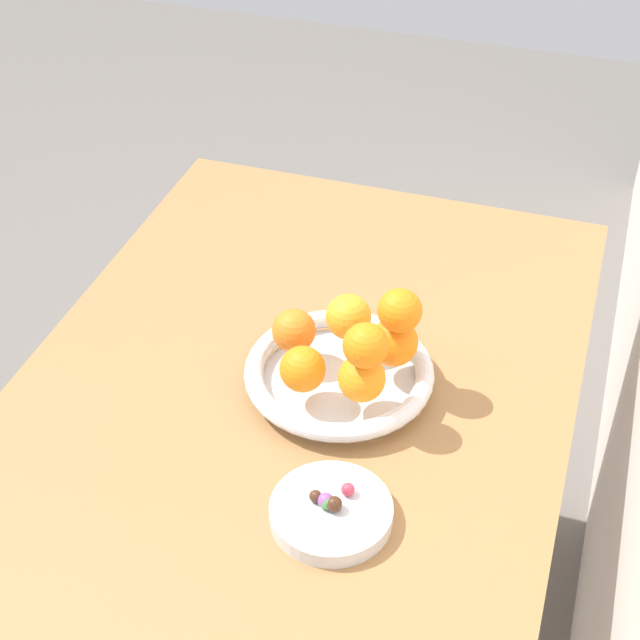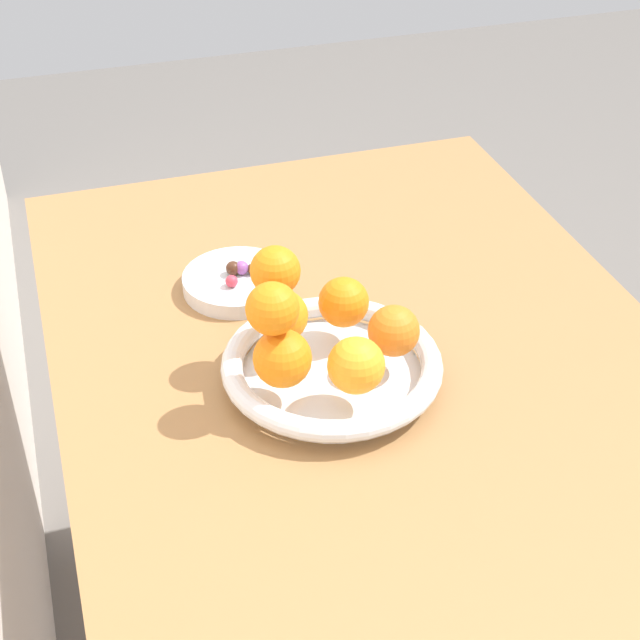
{
  "view_description": "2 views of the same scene",
  "coord_description": "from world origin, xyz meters",
  "px_view_note": "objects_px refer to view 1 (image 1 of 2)",
  "views": [
    {
      "loc": [
        0.94,
        0.34,
        1.66
      ],
      "look_at": [
        -0.03,
        0.03,
        0.85
      ],
      "focal_mm": 55.0,
      "sensor_mm": 36.0,
      "label": 1
    },
    {
      "loc": [
        -0.88,
        0.34,
        1.48
      ],
      "look_at": [
        -0.06,
        0.09,
        0.86
      ],
      "focal_mm": 55.0,
      "sensor_mm": 36.0,
      "label": 2
    }
  ],
  "objects_px": {
    "orange_2": "(349,317)",
    "candy_ball_3": "(348,489)",
    "orange_6": "(366,346)",
    "candy_dish": "(331,512)",
    "candy_ball_2": "(326,501)",
    "orange_0": "(362,378)",
    "orange_3": "(294,331)",
    "orange_5": "(400,311)",
    "fruit_bowl": "(339,375)",
    "orange_4": "(303,369)",
    "candy_ball_5": "(334,505)",
    "candy_ball_0": "(315,496)",
    "orange_1": "(394,342)",
    "dining_table": "(293,433)",
    "candy_ball_4": "(326,501)",
    "candy_ball_1": "(334,504)"
  },
  "relations": [
    {
      "from": "orange_1",
      "to": "candy_ball_2",
      "type": "relative_size",
      "value": 3.47
    },
    {
      "from": "fruit_bowl",
      "to": "orange_4",
      "type": "distance_m",
      "value": 0.08
    },
    {
      "from": "candy_dish",
      "to": "orange_3",
      "type": "distance_m",
      "value": 0.28
    },
    {
      "from": "orange_3",
      "to": "orange_6",
      "type": "xyz_separation_m",
      "value": [
        0.07,
        0.12,
        0.06
      ]
    },
    {
      "from": "candy_ball_1",
      "to": "candy_ball_5",
      "type": "distance_m",
      "value": 0.0
    },
    {
      "from": "candy_ball_4",
      "to": "candy_ball_5",
      "type": "relative_size",
      "value": 1.28
    },
    {
      "from": "fruit_bowl",
      "to": "orange_5",
      "type": "relative_size",
      "value": 4.41
    },
    {
      "from": "orange_6",
      "to": "fruit_bowl",
      "type": "bearing_deg",
      "value": -137.91
    },
    {
      "from": "orange_5",
      "to": "candy_ball_2",
      "type": "relative_size",
      "value": 3.09
    },
    {
      "from": "orange_0",
      "to": "candy_ball_3",
      "type": "relative_size",
      "value": 3.8
    },
    {
      "from": "candy_ball_5",
      "to": "candy_ball_0",
      "type": "bearing_deg",
      "value": -103.51
    },
    {
      "from": "orange_6",
      "to": "candy_ball_3",
      "type": "relative_size",
      "value": 3.56
    },
    {
      "from": "candy_dish",
      "to": "candy_ball_5",
      "type": "height_order",
      "value": "candy_ball_5"
    },
    {
      "from": "orange_6",
      "to": "candy_ball_4",
      "type": "xyz_separation_m",
      "value": [
        0.17,
        0.0,
        -0.1
      ]
    },
    {
      "from": "orange_1",
      "to": "orange_6",
      "type": "distance_m",
      "value": 0.11
    },
    {
      "from": "candy_ball_0",
      "to": "dining_table",
      "type": "bearing_deg",
      "value": -153.63
    },
    {
      "from": "orange_3",
      "to": "orange_5",
      "type": "xyz_separation_m",
      "value": [
        -0.01,
        0.14,
        0.07
      ]
    },
    {
      "from": "orange_0",
      "to": "candy_ball_0",
      "type": "height_order",
      "value": "orange_0"
    },
    {
      "from": "dining_table",
      "to": "orange_0",
      "type": "relative_size",
      "value": 17.53
    },
    {
      "from": "dining_table",
      "to": "orange_2",
      "type": "bearing_deg",
      "value": 148.67
    },
    {
      "from": "orange_2",
      "to": "candy_ball_2",
      "type": "height_order",
      "value": "orange_2"
    },
    {
      "from": "orange_0",
      "to": "orange_4",
      "type": "distance_m",
      "value": 0.08
    },
    {
      "from": "orange_0",
      "to": "orange_3",
      "type": "relative_size",
      "value": 1.03
    },
    {
      "from": "candy_ball_4",
      "to": "candy_ball_5",
      "type": "bearing_deg",
      "value": 85.19
    },
    {
      "from": "orange_0",
      "to": "orange_5",
      "type": "relative_size",
      "value": 1.06
    },
    {
      "from": "orange_4",
      "to": "candy_ball_1",
      "type": "bearing_deg",
      "value": 29.33
    },
    {
      "from": "orange_0",
      "to": "candy_ball_2",
      "type": "xyz_separation_m",
      "value": [
        0.18,
        0.01,
        -0.04
      ]
    },
    {
      "from": "orange_3",
      "to": "candy_ball_1",
      "type": "distance_m",
      "value": 0.28
    },
    {
      "from": "orange_5",
      "to": "orange_6",
      "type": "distance_m",
      "value": 0.08
    },
    {
      "from": "orange_0",
      "to": "orange_3",
      "type": "height_order",
      "value": "orange_0"
    },
    {
      "from": "orange_3",
      "to": "candy_ball_1",
      "type": "relative_size",
      "value": 3.14
    },
    {
      "from": "orange_1",
      "to": "candy_ball_2",
      "type": "distance_m",
      "value": 0.26
    },
    {
      "from": "orange_3",
      "to": "candy_ball_3",
      "type": "relative_size",
      "value": 3.68
    },
    {
      "from": "orange_6",
      "to": "candy_ball_0",
      "type": "relative_size",
      "value": 3.85
    },
    {
      "from": "orange_0",
      "to": "candy_ball_1",
      "type": "bearing_deg",
      "value": 5.97
    },
    {
      "from": "orange_6",
      "to": "candy_ball_2",
      "type": "height_order",
      "value": "orange_6"
    },
    {
      "from": "orange_6",
      "to": "candy_ball_0",
      "type": "height_order",
      "value": "orange_6"
    },
    {
      "from": "candy_ball_0",
      "to": "candy_ball_2",
      "type": "relative_size",
      "value": 0.8
    },
    {
      "from": "orange_0",
      "to": "orange_4",
      "type": "relative_size",
      "value": 1.02
    },
    {
      "from": "dining_table",
      "to": "candy_ball_1",
      "type": "bearing_deg",
      "value": 31.06
    },
    {
      "from": "candy_ball_5",
      "to": "orange_5",
      "type": "bearing_deg",
      "value": 177.56
    },
    {
      "from": "orange_4",
      "to": "orange_5",
      "type": "xyz_separation_m",
      "value": [
        -0.08,
        0.11,
        0.07
      ]
    },
    {
      "from": "candy_dish",
      "to": "candy_ball_2",
      "type": "bearing_deg",
      "value": -78.65
    },
    {
      "from": "orange_2",
      "to": "candy_ball_3",
      "type": "distance_m",
      "value": 0.28
    },
    {
      "from": "orange_1",
      "to": "candy_ball_5",
      "type": "distance_m",
      "value": 0.26
    },
    {
      "from": "orange_0",
      "to": "candy_ball_4",
      "type": "distance_m",
      "value": 0.18
    },
    {
      "from": "orange_4",
      "to": "candy_ball_1",
      "type": "xyz_separation_m",
      "value": [
        0.17,
        0.1,
        -0.04
      ]
    },
    {
      "from": "orange_1",
      "to": "candy_ball_0",
      "type": "distance_m",
      "value": 0.26
    },
    {
      "from": "fruit_bowl",
      "to": "candy_ball_3",
      "type": "bearing_deg",
      "value": 19.87
    },
    {
      "from": "fruit_bowl",
      "to": "orange_6",
      "type": "relative_size",
      "value": 4.44
    }
  ]
}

